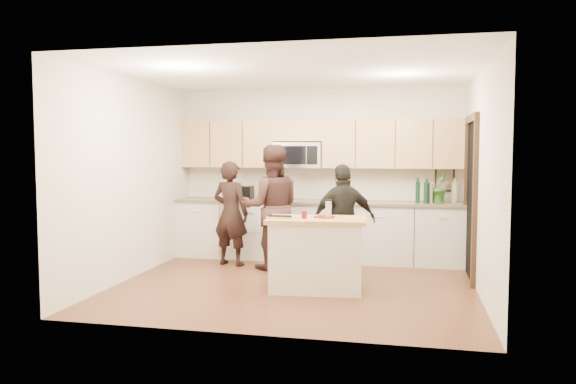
% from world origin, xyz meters
% --- Properties ---
extents(floor, '(4.50, 4.50, 0.00)m').
position_xyz_m(floor, '(0.00, 0.00, 0.00)').
color(floor, '#57311E').
rests_on(floor, ground).
extents(room_shell, '(4.52, 4.02, 2.71)m').
position_xyz_m(room_shell, '(0.00, 0.00, 1.73)').
color(room_shell, beige).
rests_on(room_shell, ground).
extents(back_cabinetry, '(4.50, 0.66, 0.94)m').
position_xyz_m(back_cabinetry, '(0.00, 1.69, 0.47)').
color(back_cabinetry, beige).
rests_on(back_cabinetry, ground).
extents(upper_cabinetry, '(4.50, 0.33, 0.75)m').
position_xyz_m(upper_cabinetry, '(0.03, 1.83, 1.84)').
color(upper_cabinetry, tan).
rests_on(upper_cabinetry, ground).
extents(microwave, '(0.76, 0.41, 0.40)m').
position_xyz_m(microwave, '(-0.31, 1.80, 1.65)').
color(microwave, silver).
rests_on(microwave, ground).
extents(doorway, '(0.06, 1.25, 2.20)m').
position_xyz_m(doorway, '(2.23, 0.90, 1.16)').
color(doorway, black).
rests_on(doorway, ground).
extents(framed_picture, '(0.30, 0.03, 0.38)m').
position_xyz_m(framed_picture, '(1.95, 1.98, 1.28)').
color(framed_picture, black).
rests_on(framed_picture, ground).
extents(dish_towel, '(0.34, 0.60, 0.48)m').
position_xyz_m(dish_towel, '(-0.95, 1.50, 0.80)').
color(dish_towel, white).
rests_on(dish_towel, ground).
extents(island, '(1.25, 0.79, 0.90)m').
position_xyz_m(island, '(0.31, -0.21, 0.45)').
color(island, beige).
rests_on(island, ground).
extents(red_plate, '(0.26, 0.26, 0.02)m').
position_xyz_m(red_plate, '(0.40, -0.15, 0.91)').
color(red_plate, maroon).
rests_on(red_plate, island).
extents(box_grater, '(0.08, 0.05, 0.21)m').
position_xyz_m(box_grater, '(0.45, -0.13, 1.02)').
color(box_grater, silver).
rests_on(box_grater, red_plate).
extents(drink_glass, '(0.07, 0.07, 0.09)m').
position_xyz_m(drink_glass, '(0.17, -0.30, 0.95)').
color(drink_glass, maroon).
rests_on(drink_glass, island).
extents(cutting_board, '(0.31, 0.20, 0.02)m').
position_xyz_m(cutting_board, '(-0.14, -0.32, 0.91)').
color(cutting_board, '#B07E49').
rests_on(cutting_board, island).
extents(tongs, '(0.29, 0.06, 0.02)m').
position_xyz_m(tongs, '(-0.12, -0.36, 0.93)').
color(tongs, black).
rests_on(tongs, cutting_board).
extents(knife, '(0.18, 0.04, 0.01)m').
position_xyz_m(knife, '(0.07, -0.43, 0.92)').
color(knife, silver).
rests_on(knife, cutting_board).
extents(toaster, '(0.32, 0.24, 0.22)m').
position_xyz_m(toaster, '(-1.20, 1.67, 1.05)').
color(toaster, black).
rests_on(toaster, back_cabinetry).
extents(bottle_cluster, '(0.62, 0.36, 0.38)m').
position_xyz_m(bottle_cluster, '(1.78, 1.70, 1.12)').
color(bottle_cluster, black).
rests_on(bottle_cluster, back_cabinetry).
extents(orchid, '(0.35, 0.35, 0.50)m').
position_xyz_m(orchid, '(1.87, 1.72, 1.19)').
color(orchid, '#3C772F').
rests_on(orchid, back_cabinetry).
extents(woman_left, '(0.64, 0.49, 1.57)m').
position_xyz_m(woman_left, '(-1.20, 1.02, 0.78)').
color(woman_left, black).
rests_on(woman_left, ground).
extents(woman_center, '(1.04, 0.91, 1.81)m').
position_xyz_m(woman_center, '(-0.53, 0.90, 0.90)').
color(woman_center, '#331C19').
rests_on(woman_center, ground).
extents(woman_right, '(0.98, 0.72, 1.54)m').
position_xyz_m(woman_right, '(0.55, 0.61, 0.77)').
color(woman_right, black).
rests_on(woman_right, ground).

